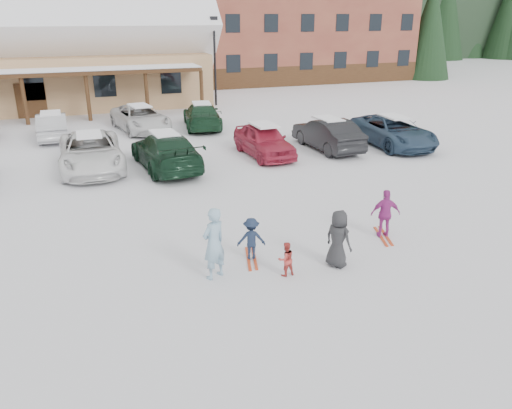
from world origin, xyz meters
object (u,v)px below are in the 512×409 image
object	(u,v)px
parked_car_5	(327,134)
parked_car_11	(202,116)
lamp_post	(215,56)
parked_car_6	(393,131)
adult_skier	(214,244)
bystander_dark	(338,239)
parked_car_4	(264,140)
toddler_red	(286,259)
child_magenta	(385,214)
parked_car_2	(91,152)
parked_car_3	(166,151)
parked_car_10	(140,118)
parked_car_9	(52,126)
child_navy	(251,239)

from	to	relation	value
parked_car_5	parked_car_11	world-z (taller)	parked_car_5
lamp_post	parked_car_6	size ratio (longest dim) A/B	1.14
adult_skier	bystander_dark	xyz separation A→B (m)	(3.22, -0.50, -0.16)
lamp_post	parked_car_4	distance (m)	14.55
toddler_red	child_magenta	size ratio (longest dim) A/B	0.62
lamp_post	parked_car_6	world-z (taller)	lamp_post
parked_car_2	bystander_dark	bearing A→B (deg)	-63.32
lamp_post	parked_car_3	world-z (taller)	lamp_post
toddler_red	parked_car_10	distance (m)	18.48
toddler_red	parked_car_9	distance (m)	18.86
child_navy	parked_car_9	bearing A→B (deg)	-57.78
child_navy	parked_car_2	bearing A→B (deg)	-55.77
toddler_red	adult_skier	bearing A→B (deg)	-21.21
parked_car_11	parked_car_6	bearing A→B (deg)	146.18
adult_skier	parked_car_5	xyz separation A→B (m)	(8.62, 10.51, -0.18)
adult_skier	child_magenta	bearing A→B (deg)	159.43
child_magenta	parked_car_10	world-z (taller)	child_magenta
child_navy	bystander_dark	bearing A→B (deg)	164.88
child_magenta	parked_car_11	xyz separation A→B (m)	(-1.39, 16.76, -0.02)
parked_car_9	child_navy	bearing A→B (deg)	106.51
toddler_red	parked_car_2	size ratio (longest dim) A/B	0.17
parked_car_5	parked_car_6	bearing A→B (deg)	169.24
child_magenta	parked_car_3	distance (m)	10.47
bystander_dark	toddler_red	bearing A→B (deg)	65.00
child_navy	parked_car_2	size ratio (longest dim) A/B	0.22
lamp_post	child_magenta	world-z (taller)	lamp_post
parked_car_4	parked_car_10	bearing A→B (deg)	119.43
parked_car_3	parked_car_10	size ratio (longest dim) A/B	1.04
adult_skier	parked_car_10	world-z (taller)	adult_skier
toddler_red	parked_car_2	bearing A→B (deg)	-74.61
child_magenta	bystander_dark	bearing A→B (deg)	45.62
toddler_red	child_navy	xyz separation A→B (m)	(-0.52, 1.16, 0.14)
parked_car_9	parked_car_6	bearing A→B (deg)	154.37
bystander_dark	parked_car_10	distance (m)	18.61
parked_car_3	parked_car_6	size ratio (longest dim) A/B	1.00
child_magenta	parked_car_5	bearing A→B (deg)	-90.15
child_magenta	parked_car_4	distance (m)	9.77
adult_skier	parked_car_4	distance (m)	11.69
child_navy	parked_car_9	xyz separation A→B (m)	(-5.33, 16.76, 0.10)
parked_car_2	parked_car_4	size ratio (longest dim) A/B	1.26
lamp_post	child_navy	xyz separation A→B (m)	(-5.66, -23.99, -2.86)
toddler_red	bystander_dark	distance (m)	1.52
lamp_post	parked_car_11	world-z (taller)	lamp_post
child_navy	bystander_dark	xyz separation A→B (m)	(2.01, -1.14, 0.19)
child_magenta	parked_car_6	size ratio (longest dim) A/B	0.28
lamp_post	parked_car_6	distance (m)	15.72
parked_car_3	parked_car_5	world-z (taller)	parked_car_3
parked_car_9	parked_car_11	bearing A→B (deg)	179.02
toddler_red	parked_car_6	distance (m)	14.76
parked_car_3	parked_car_11	world-z (taller)	parked_car_3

